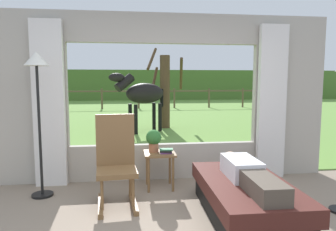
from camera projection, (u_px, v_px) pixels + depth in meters
name	position (u px, v px, depth m)	size (l,w,h in m)	color
back_wall_with_window	(164.00, 99.00, 4.81)	(5.20, 0.12, 2.55)	#ADA599
curtain_panel_left	(49.00, 104.00, 4.47)	(0.44, 0.10, 2.40)	silver
curtain_panel_right	(272.00, 102.00, 4.89)	(0.44, 0.10, 2.40)	silver
outdoor_pasture_lawn	(140.00, 111.00, 15.70)	(36.00, 21.68, 0.02)	olive
distant_hill_ridge	(135.00, 85.00, 25.26)	(36.00, 2.00, 2.40)	#4A6E2D
recliner_sofa	(245.00, 198.00, 3.51)	(0.93, 1.72, 0.42)	black
reclining_person	(248.00, 173.00, 3.42)	(0.35, 1.43, 0.22)	silver
rocking_chair	(116.00, 161.00, 3.86)	(0.52, 0.72, 1.12)	brown
side_table	(160.00, 159.00, 4.44)	(0.44, 0.44, 0.52)	brown
potted_plant	(154.00, 139.00, 4.46)	(0.22, 0.22, 0.32)	#9E6042
book_stack	(166.00, 151.00, 4.37)	(0.20, 0.14, 0.07)	#59336B
floor_lamp_left	(37.00, 80.00, 4.00)	(0.32, 0.32, 1.91)	black
horse	(143.00, 94.00, 9.09)	(1.74, 1.20, 1.73)	black
pasture_tree	(165.00, 90.00, 9.98)	(1.27, 1.33, 2.62)	#4C3823
pasture_fence_line	(139.00, 95.00, 17.16)	(16.10, 0.10, 1.10)	brown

